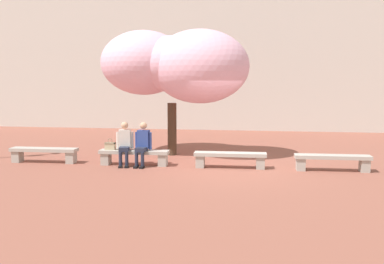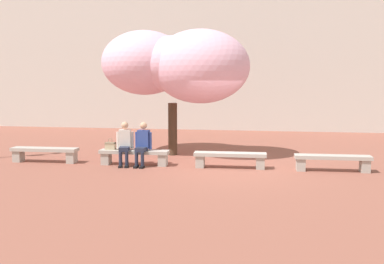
{
  "view_description": "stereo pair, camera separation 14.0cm",
  "coord_description": "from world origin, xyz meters",
  "px_view_note": "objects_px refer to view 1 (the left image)",
  "views": [
    {
      "loc": [
        0.8,
        -12.72,
        2.56
      ],
      "look_at": [
        -1.14,
        0.2,
        1.0
      ],
      "focal_mm": 42.0,
      "sensor_mm": 36.0,
      "label": 1
    },
    {
      "loc": [
        0.93,
        -12.7,
        2.56
      ],
      "look_at": [
        -1.14,
        0.2,
        1.0
      ],
      "focal_mm": 42.0,
      "sensor_mm": 36.0,
      "label": 2
    }
  ],
  "objects_px": {
    "stone_bench_center": "(230,157)",
    "person_seated_left": "(125,142)",
    "cherry_tree_main": "(173,65)",
    "stone_bench_west_end": "(44,153)",
    "person_seated_right": "(143,142)",
    "stone_bench_near_east": "(332,160)",
    "stone_bench_near_west": "(134,155)",
    "handbag": "(110,145)"
  },
  "relations": [
    {
      "from": "person_seated_right",
      "to": "cherry_tree_main",
      "type": "height_order",
      "value": "cherry_tree_main"
    },
    {
      "from": "stone_bench_center",
      "to": "person_seated_right",
      "type": "xyz_separation_m",
      "value": [
        -2.56,
        -0.05,
        0.39
      ]
    },
    {
      "from": "person_seated_left",
      "to": "cherry_tree_main",
      "type": "relative_size",
      "value": 0.26
    },
    {
      "from": "stone_bench_near_west",
      "to": "stone_bench_center",
      "type": "bearing_deg",
      "value": 0.0
    },
    {
      "from": "stone_bench_west_end",
      "to": "stone_bench_near_west",
      "type": "xyz_separation_m",
      "value": [
        2.84,
        0.0,
        0.0
      ]
    },
    {
      "from": "stone_bench_near_east",
      "to": "person_seated_right",
      "type": "relative_size",
      "value": 1.61
    },
    {
      "from": "stone_bench_west_end",
      "to": "cherry_tree_main",
      "type": "height_order",
      "value": "cherry_tree_main"
    },
    {
      "from": "stone_bench_center",
      "to": "person_seated_left",
      "type": "bearing_deg",
      "value": -179.04
    },
    {
      "from": "stone_bench_near_east",
      "to": "person_seated_right",
      "type": "xyz_separation_m",
      "value": [
        -5.41,
        -0.05,
        0.39
      ]
    },
    {
      "from": "stone_bench_near_west",
      "to": "cherry_tree_main",
      "type": "bearing_deg",
      "value": 66.42
    },
    {
      "from": "stone_bench_center",
      "to": "cherry_tree_main",
      "type": "distance_m",
      "value": 3.86
    },
    {
      "from": "stone_bench_near_west",
      "to": "stone_bench_near_east",
      "type": "relative_size",
      "value": 1.0
    },
    {
      "from": "stone_bench_west_end",
      "to": "person_seated_left",
      "type": "distance_m",
      "value": 2.6
    },
    {
      "from": "stone_bench_west_end",
      "to": "cherry_tree_main",
      "type": "xyz_separation_m",
      "value": [
        3.67,
        1.9,
        2.7
      ]
    },
    {
      "from": "stone_bench_near_east",
      "to": "cherry_tree_main",
      "type": "distance_m",
      "value": 5.87
    },
    {
      "from": "stone_bench_near_west",
      "to": "stone_bench_center",
      "type": "distance_m",
      "value": 2.84
    },
    {
      "from": "stone_bench_near_west",
      "to": "person_seated_left",
      "type": "relative_size",
      "value": 1.61
    },
    {
      "from": "handbag",
      "to": "stone_bench_west_end",
      "type": "bearing_deg",
      "value": 179.74
    },
    {
      "from": "stone_bench_center",
      "to": "person_seated_right",
      "type": "bearing_deg",
      "value": -178.81
    },
    {
      "from": "person_seated_right",
      "to": "cherry_tree_main",
      "type": "xyz_separation_m",
      "value": [
        0.55,
        1.95,
        2.31
      ]
    },
    {
      "from": "stone_bench_near_east",
      "to": "stone_bench_center",
      "type": "bearing_deg",
      "value": 180.0
    },
    {
      "from": "stone_bench_near_east",
      "to": "cherry_tree_main",
      "type": "bearing_deg",
      "value": 158.68
    },
    {
      "from": "stone_bench_west_end",
      "to": "person_seated_left",
      "type": "bearing_deg",
      "value": -1.17
    },
    {
      "from": "person_seated_left",
      "to": "handbag",
      "type": "xyz_separation_m",
      "value": [
        -0.46,
        0.04,
        -0.12
      ]
    },
    {
      "from": "stone_bench_near_west",
      "to": "handbag",
      "type": "distance_m",
      "value": 0.78
    },
    {
      "from": "stone_bench_near_east",
      "to": "person_seated_left",
      "type": "relative_size",
      "value": 1.61
    },
    {
      "from": "stone_bench_west_end",
      "to": "person_seated_right",
      "type": "xyz_separation_m",
      "value": [
        3.12,
        -0.05,
        0.39
      ]
    },
    {
      "from": "stone_bench_center",
      "to": "person_seated_right",
      "type": "relative_size",
      "value": 1.61
    },
    {
      "from": "person_seated_left",
      "to": "cherry_tree_main",
      "type": "height_order",
      "value": "cherry_tree_main"
    },
    {
      "from": "handbag",
      "to": "cherry_tree_main",
      "type": "distance_m",
      "value": 3.46
    },
    {
      "from": "cherry_tree_main",
      "to": "stone_bench_near_west",
      "type": "bearing_deg",
      "value": -113.58
    },
    {
      "from": "stone_bench_west_end",
      "to": "stone_bench_center",
      "type": "relative_size",
      "value": 1.0
    },
    {
      "from": "stone_bench_near_west",
      "to": "stone_bench_near_east",
      "type": "height_order",
      "value": "same"
    },
    {
      "from": "person_seated_right",
      "to": "stone_bench_near_west",
      "type": "bearing_deg",
      "value": 169.14
    },
    {
      "from": "stone_bench_center",
      "to": "person_seated_left",
      "type": "height_order",
      "value": "person_seated_left"
    },
    {
      "from": "stone_bench_center",
      "to": "person_seated_right",
      "type": "height_order",
      "value": "person_seated_right"
    },
    {
      "from": "cherry_tree_main",
      "to": "stone_bench_west_end",
      "type": "bearing_deg",
      "value": -152.67
    },
    {
      "from": "handbag",
      "to": "stone_bench_center",
      "type": "bearing_deg",
      "value": 0.15
    },
    {
      "from": "stone_bench_west_end",
      "to": "stone_bench_center",
      "type": "height_order",
      "value": "same"
    },
    {
      "from": "stone_bench_west_end",
      "to": "person_seated_right",
      "type": "bearing_deg",
      "value": -0.98
    },
    {
      "from": "stone_bench_center",
      "to": "stone_bench_near_west",
      "type": "bearing_deg",
      "value": 180.0
    },
    {
      "from": "stone_bench_near_east",
      "to": "handbag",
      "type": "distance_m",
      "value": 6.42
    }
  ]
}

